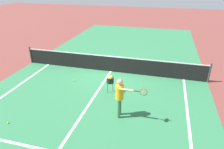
{
  "coord_description": "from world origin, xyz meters",
  "views": [
    {
      "loc": [
        2.9,
        -10.54,
        4.99
      ],
      "look_at": [
        0.73,
        -2.43,
        1.0
      ],
      "focal_mm": 32.69,
      "sensor_mm": 36.0,
      "label": 1
    }
  ],
  "objects_px": {
    "net": "(111,64)",
    "player_near": "(120,94)",
    "ball_hopper": "(110,79)",
    "tennis_ball_mid_court": "(8,123)",
    "tennis_ball_near_net": "(74,80)"
  },
  "relations": [
    {
      "from": "net",
      "to": "tennis_ball_mid_court",
      "type": "distance_m",
      "value": 6.14
    },
    {
      "from": "net",
      "to": "player_near",
      "type": "height_order",
      "value": "player_near"
    },
    {
      "from": "ball_hopper",
      "to": "player_near",
      "type": "bearing_deg",
      "value": -63.18
    },
    {
      "from": "player_near",
      "to": "ball_hopper",
      "type": "xyz_separation_m",
      "value": [
        -0.88,
        1.74,
        -0.35
      ]
    },
    {
      "from": "net",
      "to": "tennis_ball_near_net",
      "type": "xyz_separation_m",
      "value": [
        -1.59,
        -1.71,
        -0.46
      ]
    },
    {
      "from": "player_near",
      "to": "tennis_ball_near_net",
      "type": "relative_size",
      "value": 24.98
    },
    {
      "from": "ball_hopper",
      "to": "tennis_ball_near_net",
      "type": "xyz_separation_m",
      "value": [
        -2.2,
        0.6,
        -0.64
      ]
    },
    {
      "from": "tennis_ball_mid_court",
      "to": "player_near",
      "type": "bearing_deg",
      "value": 21.11
    },
    {
      "from": "tennis_ball_mid_court",
      "to": "tennis_ball_near_net",
      "type": "distance_m",
      "value": 3.99
    },
    {
      "from": "net",
      "to": "ball_hopper",
      "type": "distance_m",
      "value": 2.39
    },
    {
      "from": "tennis_ball_mid_court",
      "to": "tennis_ball_near_net",
      "type": "xyz_separation_m",
      "value": [
        0.91,
        3.88,
        0.0
      ]
    },
    {
      "from": "player_near",
      "to": "ball_hopper",
      "type": "height_order",
      "value": "player_near"
    },
    {
      "from": "ball_hopper",
      "to": "tennis_ball_mid_court",
      "type": "xyz_separation_m",
      "value": [
        -3.11,
        -3.28,
        -0.64
      ]
    },
    {
      "from": "tennis_ball_mid_court",
      "to": "tennis_ball_near_net",
      "type": "relative_size",
      "value": 1.0
    },
    {
      "from": "tennis_ball_mid_court",
      "to": "ball_hopper",
      "type": "bearing_deg",
      "value": 46.57
    }
  ]
}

